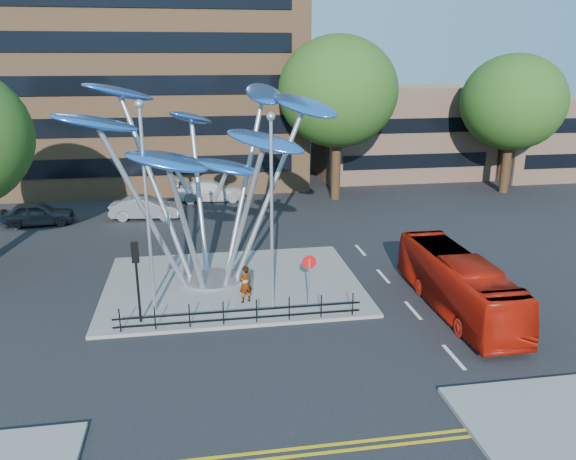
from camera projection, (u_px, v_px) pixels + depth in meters
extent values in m
plane|color=black|center=(270.00, 345.00, 21.37)|extent=(120.00, 120.00, 0.00)
cube|color=slate|center=(233.00, 284.00, 26.84)|extent=(12.00, 9.00, 0.15)
cube|color=gold|center=(299.00, 448.00, 15.71)|extent=(40.00, 0.12, 0.01)
cube|color=gold|center=(301.00, 455.00, 15.43)|extent=(40.00, 0.12, 0.01)
cube|color=brown|center=(145.00, 0.00, 46.16)|extent=(25.00, 15.00, 30.00)
cube|color=tan|center=(401.00, 131.00, 50.95)|extent=(15.00, 8.00, 8.00)
cube|color=tan|center=(554.00, 137.00, 51.38)|extent=(12.00, 8.00, 7.00)
cylinder|color=black|center=(336.00, 162.00, 42.50)|extent=(0.70, 0.70, 5.72)
ellipsoid|color=#204A15|center=(338.00, 92.00, 40.96)|extent=(8.80, 8.80, 8.10)
cylinder|color=black|center=(506.00, 161.00, 44.77)|extent=(0.70, 0.70, 5.06)
ellipsoid|color=#204A15|center=(513.00, 102.00, 43.41)|extent=(8.00, 8.00, 7.36)
cylinder|color=#9EA0A5|center=(211.00, 279.00, 27.12)|extent=(2.80, 2.80, 0.12)
cylinder|color=#9EA0A5|center=(182.00, 207.00, 25.23)|extent=(0.24, 0.24, 7.80)
ellipsoid|color=blue|center=(95.00, 123.00, 22.64)|extent=(3.92, 2.95, 1.39)
cylinder|color=#9EA0A5|center=(200.00, 223.00, 25.19)|extent=(0.24, 0.24, 6.40)
ellipsoid|color=blue|center=(167.00, 162.00, 21.98)|extent=(3.47, 1.78, 1.31)
cylinder|color=#9EA0A5|center=(222.00, 214.00, 25.44)|extent=(0.24, 0.24, 7.00)
ellipsoid|color=blue|center=(265.00, 141.00, 23.18)|extent=(3.81, 3.11, 1.36)
cylinder|color=#9EA0A5|center=(234.00, 197.00, 26.11)|extent=(0.24, 0.24, 8.20)
ellipsoid|color=blue|center=(305.00, 106.00, 25.80)|extent=(3.52, 4.06, 1.44)
cylinder|color=#9EA0A5|center=(224.00, 189.00, 26.84)|extent=(0.24, 0.24, 8.60)
ellipsoid|color=blue|center=(263.00, 94.00, 27.79)|extent=(2.21, 3.79, 1.39)
cylinder|color=#9EA0A5|center=(204.00, 201.00, 26.96)|extent=(0.24, 0.24, 7.40)
ellipsoid|color=blue|center=(191.00, 118.00, 28.25)|extent=(3.02, 3.71, 1.34)
cylinder|color=#9EA0A5|center=(186.00, 191.00, 26.06)|extent=(0.24, 0.24, 8.80)
ellipsoid|color=blue|center=(119.00, 92.00, 25.64)|extent=(3.88, 3.60, 1.42)
ellipsoid|color=blue|center=(166.00, 158.00, 25.27)|extent=(3.40, 1.96, 1.13)
ellipsoid|color=blue|center=(227.00, 167.00, 25.24)|extent=(3.39, 2.16, 1.11)
cylinder|color=#9EA0A5|center=(148.00, 214.00, 22.67)|extent=(0.14, 0.14, 8.50)
sphere|color=#9EA0A5|center=(139.00, 104.00, 21.37)|extent=(0.36, 0.36, 0.36)
cylinder|color=#9EA0A5|center=(272.00, 218.00, 23.04)|extent=(0.14, 0.14, 8.00)
sphere|color=#9EA0A5|center=(271.00, 117.00, 21.83)|extent=(0.36, 0.36, 0.36)
cylinder|color=black|center=(138.00, 285.00, 22.43)|extent=(0.10, 0.10, 3.20)
cube|color=black|center=(135.00, 252.00, 22.01)|extent=(0.28, 0.18, 0.85)
sphere|color=#FF0C0C|center=(134.00, 246.00, 21.93)|extent=(0.18, 0.18, 0.18)
cylinder|color=#9EA0A5|center=(309.00, 285.00, 23.65)|extent=(0.08, 0.08, 2.30)
cylinder|color=red|center=(309.00, 262.00, 23.38)|extent=(0.60, 0.04, 0.60)
cube|color=white|center=(309.00, 262.00, 23.40)|extent=(0.42, 0.03, 0.10)
cylinder|color=black|center=(120.00, 320.00, 21.89)|extent=(0.05, 0.05, 1.00)
cylinder|color=black|center=(155.00, 318.00, 22.10)|extent=(0.05, 0.05, 1.00)
cylinder|color=black|center=(189.00, 315.00, 22.31)|extent=(0.05, 0.05, 1.00)
cylinder|color=black|center=(223.00, 313.00, 22.52)|extent=(0.05, 0.05, 1.00)
cylinder|color=black|center=(257.00, 311.00, 22.72)|extent=(0.05, 0.05, 1.00)
cylinder|color=black|center=(289.00, 308.00, 22.93)|extent=(0.05, 0.05, 1.00)
cylinder|color=black|center=(321.00, 306.00, 23.14)|extent=(0.05, 0.05, 1.00)
cylinder|color=black|center=(353.00, 304.00, 23.35)|extent=(0.05, 0.05, 1.00)
cube|color=black|center=(240.00, 311.00, 22.61)|extent=(10.00, 0.06, 0.06)
cube|color=black|center=(240.00, 319.00, 22.71)|extent=(10.00, 0.06, 0.06)
imported|color=#B11608|center=(457.00, 283.00, 23.98)|extent=(2.09, 8.89, 2.48)
imported|color=gray|center=(245.00, 284.00, 24.49)|extent=(0.73, 0.61, 1.69)
imported|color=#3A3C41|center=(37.00, 214.00, 36.36)|extent=(4.70, 2.32, 1.54)
imported|color=#96989D|center=(145.00, 208.00, 37.78)|extent=(4.73, 1.96, 1.52)
imported|color=silver|center=(210.00, 191.00, 42.59)|extent=(5.38, 2.36, 1.54)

